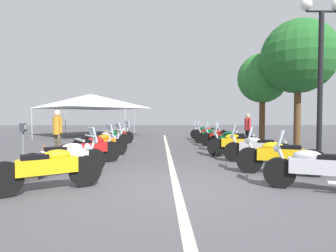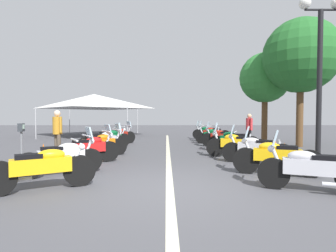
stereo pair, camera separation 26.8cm
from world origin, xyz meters
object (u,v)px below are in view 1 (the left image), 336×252
(motorcycle_right_row_8, at_px, (205,132))
(traffic_cone_2, at_px, (275,149))
(motorcycle_left_row_3, at_px, (100,144))
(event_tent, at_px, (91,101))
(motorcycle_right_row_4, at_px, (232,140))
(motorcycle_right_row_1, at_px, (279,156))
(motorcycle_left_row_5, at_px, (109,138))
(roadside_tree_0, at_px, (298,57))
(motorcycle_left_row_1, at_px, (66,157))
(motorcycle_left_row_4, at_px, (104,141))
(street_lamp_twin_globe, at_px, (321,53))
(traffic_cone_0, at_px, (285,152))
(motorcycle_right_row_6, at_px, (213,136))
(traffic_cone_1, at_px, (44,154))
(motorcycle_left_row_2, at_px, (91,149))
(motorcycle_right_row_2, at_px, (257,148))
(parking_meter, at_px, (23,138))
(motorcycle_left_row_6, at_px, (117,135))
(motorcycle_right_row_5, at_px, (220,137))
(motorcycle_right_row_7, at_px, (210,133))
(bystander_1, at_px, (248,127))
(motorcycle_right_row_0, at_px, (316,168))
(motorcycle_right_row_3, at_px, (237,144))
(bystander_0, at_px, (58,130))
(roadside_tree_1, at_px, (263,79))

(motorcycle_right_row_8, relative_size, traffic_cone_2, 3.23)
(motorcycle_left_row_3, bearing_deg, event_tent, 72.43)
(motorcycle_right_row_4, bearing_deg, motorcycle_right_row_1, 107.38)
(motorcycle_left_row_5, height_order, event_tent, event_tent)
(roadside_tree_0, bearing_deg, event_tent, 58.17)
(motorcycle_left_row_1, bearing_deg, motorcycle_right_row_4, 5.39)
(motorcycle_left_row_4, relative_size, roadside_tree_0, 0.30)
(street_lamp_twin_globe, bearing_deg, motorcycle_left_row_1, 97.12)
(motorcycle_left_row_3, xyz_separation_m, traffic_cone_2, (-0.19, -6.42, -0.18))
(traffic_cone_0, bearing_deg, motorcycle_right_row_4, 23.89)
(motorcycle_right_row_6, relative_size, traffic_cone_2, 3.25)
(street_lamp_twin_globe, relative_size, traffic_cone_1, 7.82)
(motorcycle_left_row_2, distance_m, motorcycle_right_row_2, 5.24)
(parking_meter, bearing_deg, motorcycle_left_row_2, 30.41)
(motorcycle_left_row_5, height_order, motorcycle_right_row_4, motorcycle_right_row_4)
(motorcycle_left_row_5, height_order, traffic_cone_2, motorcycle_left_row_5)
(motorcycle_left_row_6, distance_m, roadside_tree_0, 9.97)
(motorcycle_left_row_2, distance_m, street_lamp_twin_globe, 7.35)
(motorcycle_right_row_1, bearing_deg, motorcycle_left_row_2, 0.59)
(motorcycle_left_row_6, relative_size, motorcycle_right_row_4, 0.82)
(motorcycle_right_row_2, distance_m, motorcycle_right_row_5, 4.44)
(motorcycle_left_row_1, height_order, traffic_cone_0, motorcycle_left_row_1)
(motorcycle_right_row_4, distance_m, traffic_cone_2, 1.96)
(motorcycle_right_row_7, height_order, bystander_1, bystander_1)
(motorcycle_right_row_0, distance_m, motorcycle_right_row_5, 7.58)
(motorcycle_right_row_1, bearing_deg, motorcycle_left_row_4, -21.10)
(parking_meter, bearing_deg, motorcycle_right_row_0, -22.66)
(motorcycle_right_row_7, height_order, roadside_tree_0, roadside_tree_0)
(motorcycle_left_row_1, bearing_deg, motorcycle_right_row_5, 14.98)
(event_tent, bearing_deg, motorcycle_right_row_1, -148.79)
(motorcycle_left_row_5, bearing_deg, motorcycle_right_row_3, -67.82)
(motorcycle_right_row_2, height_order, parking_meter, parking_meter)
(traffic_cone_0, height_order, roadside_tree_0, roadside_tree_0)
(motorcycle_right_row_3, height_order, motorcycle_right_row_5, motorcycle_right_row_3)
(traffic_cone_2, relative_size, bystander_0, 0.36)
(motorcycle_left_row_1, bearing_deg, motorcycle_left_row_3, 53.19)
(motorcycle_right_row_6, relative_size, motorcycle_right_row_7, 0.96)
(motorcycle_right_row_2, height_order, motorcycle_right_row_3, motorcycle_right_row_3)
(motorcycle_right_row_3, bearing_deg, motorcycle_left_row_1, 42.11)
(street_lamp_twin_globe, bearing_deg, motorcycle_right_row_3, 41.40)
(traffic_cone_1, bearing_deg, parking_meter, -179.62)
(motorcycle_right_row_4, height_order, roadside_tree_0, roadside_tree_0)
(motorcycle_left_row_1, relative_size, motorcycle_left_row_6, 1.05)
(motorcycle_right_row_1, height_order, bystander_1, bystander_1)
(motorcycle_right_row_1, relative_size, motorcycle_right_row_4, 1.00)
(motorcycle_left_row_3, relative_size, roadside_tree_1, 0.38)
(roadside_tree_0, xyz_separation_m, event_tent, (7.49, 12.07, -1.74))
(motorcycle_left_row_3, height_order, bystander_1, bystander_1)
(motorcycle_left_row_2, distance_m, motorcycle_left_row_3, 1.45)
(motorcycle_left_row_6, xyz_separation_m, motorcycle_right_row_0, (-9.00, -5.38, -0.01))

